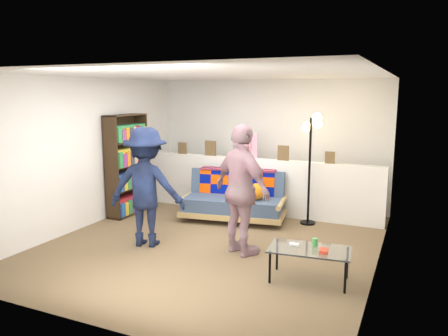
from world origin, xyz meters
name	(u,v)px	position (x,y,z in m)	size (l,w,h in m)	color
ground	(213,243)	(0.00, 0.00, 0.00)	(5.00, 5.00, 0.00)	brown
room_shell	(226,126)	(0.00, 0.47, 1.67)	(4.60, 5.05, 2.45)	silver
half_wall_ledge	(256,186)	(0.00, 1.80, 0.50)	(4.45, 0.15, 1.00)	silver
ledge_decor	(244,148)	(-0.23, 1.78, 1.18)	(2.97, 0.02, 0.45)	brown
futon_sofa	(235,200)	(-0.18, 1.25, 0.35)	(1.85, 1.08, 0.75)	tan
bookshelf	(127,168)	(-2.08, 0.81, 0.83)	(0.30, 0.89, 1.78)	black
coffee_table	(310,251)	(1.58, -0.68, 0.36)	(0.98, 0.60, 0.48)	black
floor_lamp	(312,146)	(1.05, 1.56, 1.30)	(0.36, 0.34, 1.84)	black
person_left	(146,187)	(-0.84, -0.41, 0.85)	(1.09, 0.63, 1.69)	black
person_right	(242,190)	(0.53, -0.19, 0.88)	(1.03, 0.43, 1.76)	pink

